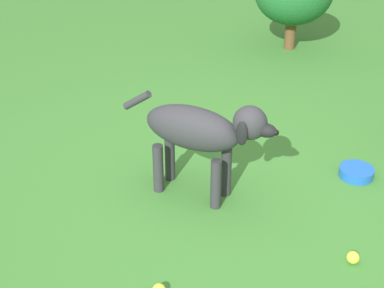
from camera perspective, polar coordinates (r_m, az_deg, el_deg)
ground at (r=3.42m, az=4.25°, el=-6.43°), size 14.00×14.00×0.00m
dog at (r=3.30m, az=0.89°, el=1.23°), size 0.89×0.52×0.66m
tennis_ball_1 at (r=3.14m, az=15.65°, el=-10.76°), size 0.07×0.07×0.07m
water_bowl at (r=3.83m, az=15.96°, el=-2.70°), size 0.22×0.22×0.06m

